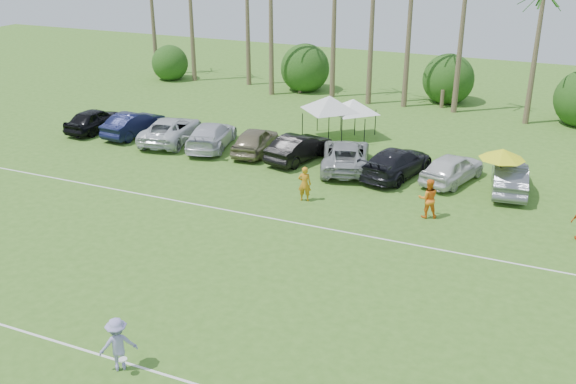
% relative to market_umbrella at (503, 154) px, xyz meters
% --- Properties ---
extents(ground, '(120.00, 120.00, 0.00)m').
position_rel_market_umbrella_xyz_m(ground, '(-12.19, -21.24, -2.36)').
color(ground, '#3F6D20').
rests_on(ground, ground).
extents(field_lines, '(80.00, 12.10, 0.01)m').
position_rel_market_umbrella_xyz_m(field_lines, '(-12.19, -13.24, -2.35)').
color(field_lines, white).
rests_on(field_lines, ground).
extents(palm_tree_4, '(2.40, 2.40, 8.90)m').
position_rel_market_umbrella_xyz_m(palm_tree_4, '(-16.19, 16.76, 5.12)').
color(palm_tree_4, brown).
rests_on(palm_tree_4, ground).
extents(palm_tree_8, '(2.40, 2.40, 8.90)m').
position_rel_market_umbrella_xyz_m(palm_tree_8, '(0.81, 16.76, 5.12)').
color(palm_tree_8, brown).
rests_on(palm_tree_8, ground).
extents(bush_tree_0, '(4.00, 4.00, 4.00)m').
position_rel_market_umbrella_xyz_m(bush_tree_0, '(-31.19, 17.76, -0.56)').
color(bush_tree_0, brown).
rests_on(bush_tree_0, ground).
extents(bush_tree_1, '(4.00, 4.00, 4.00)m').
position_rel_market_umbrella_xyz_m(bush_tree_1, '(-18.19, 17.76, -0.56)').
color(bush_tree_1, brown).
rests_on(bush_tree_1, ground).
extents(bush_tree_2, '(4.00, 4.00, 4.00)m').
position_rel_market_umbrella_xyz_m(bush_tree_2, '(-6.19, 17.76, -0.56)').
color(bush_tree_2, brown).
rests_on(bush_tree_2, ground).
extents(sideline_player_a, '(0.75, 0.57, 1.86)m').
position_rel_market_umbrella_xyz_m(sideline_player_a, '(-9.05, -4.55, -1.43)').
color(sideline_player_a, orange).
rests_on(sideline_player_a, ground).
extents(sideline_player_b, '(1.18, 1.06, 1.98)m').
position_rel_market_umbrella_xyz_m(sideline_player_b, '(-2.82, -4.05, -1.37)').
color(sideline_player_b, orange).
rests_on(sideline_player_b, ground).
extents(canopy_tent_left, '(4.19, 4.19, 3.40)m').
position_rel_market_umbrella_xyz_m(canopy_tent_left, '(-11.54, 5.81, 0.55)').
color(canopy_tent_left, black).
rests_on(canopy_tent_left, ground).
extents(canopy_tent_right, '(3.81, 3.81, 3.09)m').
position_rel_market_umbrella_xyz_m(canopy_tent_right, '(-10.18, 6.62, 0.28)').
color(canopy_tent_right, black).
rests_on(canopy_tent_right, ground).
extents(market_umbrella, '(2.36, 2.36, 2.63)m').
position_rel_market_umbrella_xyz_m(market_umbrella, '(0.00, 0.00, 0.00)').
color(market_umbrella, black).
rests_on(market_umbrella, ground).
extents(frisbee_player, '(1.34, 1.30, 1.84)m').
position_rel_market_umbrella_xyz_m(frisbee_player, '(-9.30, -19.52, -1.44)').
color(frisbee_player, '#9690CD').
rests_on(frisbee_player, ground).
extents(parked_car_0, '(2.14, 4.82, 1.61)m').
position_rel_market_umbrella_xyz_m(parked_car_0, '(-26.88, 0.97, -1.55)').
color(parked_car_0, black).
rests_on(parked_car_0, ground).
extents(parked_car_1, '(2.07, 5.00, 1.61)m').
position_rel_market_umbrella_xyz_m(parked_car_1, '(-23.85, 1.21, -1.55)').
color(parked_car_1, '#0F1334').
rests_on(parked_car_1, ground).
extents(parked_car_2, '(3.71, 6.19, 1.61)m').
position_rel_market_umbrella_xyz_m(parked_car_2, '(-20.81, 1.09, -1.55)').
color(parked_car_2, silver).
rests_on(parked_car_2, ground).
extents(parked_car_3, '(3.47, 5.92, 1.61)m').
position_rel_market_umbrella_xyz_m(parked_car_3, '(-17.77, 1.08, -1.55)').
color(parked_car_3, silver).
rests_on(parked_car_3, ground).
extents(parked_car_4, '(2.44, 4.92, 1.61)m').
position_rel_market_umbrella_xyz_m(parked_car_4, '(-14.74, 1.27, -1.55)').
color(parked_car_4, '#796F54').
rests_on(parked_car_4, ground).
extents(parked_car_5, '(2.76, 5.15, 1.61)m').
position_rel_market_umbrella_xyz_m(parked_car_5, '(-11.70, 1.07, -1.55)').
color(parked_car_5, black).
rests_on(parked_car_5, ground).
extents(parked_car_6, '(4.26, 6.33, 1.61)m').
position_rel_market_umbrella_xyz_m(parked_car_6, '(-8.67, 0.84, -1.55)').
color(parked_car_6, '#9A9B9D').
rests_on(parked_car_6, ground).
extents(parked_car_7, '(3.53, 5.93, 1.61)m').
position_rel_market_umbrella_xyz_m(parked_car_7, '(-5.63, 0.82, -1.55)').
color(parked_car_7, black).
rests_on(parked_car_7, ground).
extents(parked_car_8, '(3.25, 5.08, 1.61)m').
position_rel_market_umbrella_xyz_m(parked_car_8, '(-2.60, 1.17, -1.55)').
color(parked_car_8, silver).
rests_on(parked_car_8, ground).
extents(parked_car_9, '(2.31, 5.07, 1.61)m').
position_rel_market_umbrella_xyz_m(parked_car_9, '(0.44, 0.97, -1.55)').
color(parked_car_9, slate).
rests_on(parked_car_9, ground).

